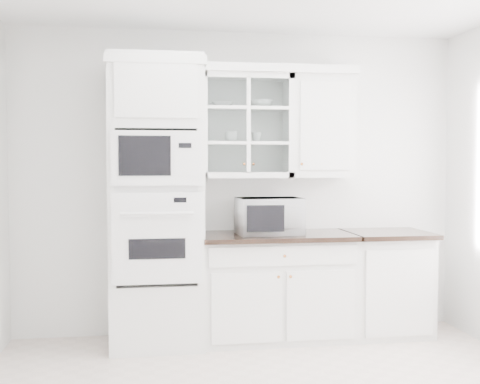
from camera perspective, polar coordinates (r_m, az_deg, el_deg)
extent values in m
cube|color=white|center=(5.43, -0.06, 0.88)|extent=(4.00, 0.02, 2.70)
cube|color=white|center=(5.06, -7.94, -0.98)|extent=(0.76, 0.65, 2.40)
cube|color=white|center=(4.75, -7.87, -4.37)|extent=(0.70, 0.03, 0.72)
cube|color=black|center=(4.74, -7.86, -5.36)|extent=(0.44, 0.01, 0.16)
cube|color=white|center=(4.72, -7.92, 3.18)|extent=(0.70, 0.03, 0.43)
cube|color=black|center=(4.70, -9.02, 3.42)|extent=(0.40, 0.01, 0.31)
cube|color=white|center=(5.30, 3.45, -9.08)|extent=(1.30, 0.60, 0.88)
cube|color=black|center=(5.20, 3.55, -4.19)|extent=(1.32, 0.67, 0.04)
cube|color=white|center=(5.60, 13.62, -8.53)|extent=(0.70, 0.60, 0.88)
cube|color=black|center=(5.49, 13.82, -3.88)|extent=(0.72, 0.67, 0.04)
cube|color=white|center=(5.29, 0.52, 6.25)|extent=(0.80, 0.33, 0.90)
cube|color=white|center=(5.28, 0.52, 4.63)|extent=(0.74, 0.29, 0.02)
cube|color=white|center=(5.30, 0.52, 7.87)|extent=(0.74, 0.29, 0.02)
cube|color=white|center=(5.44, 7.60, 6.13)|extent=(0.55, 0.33, 0.90)
cube|color=white|center=(5.30, -0.58, 11.52)|extent=(2.14, 0.38, 0.07)
imported|color=white|center=(5.15, 2.73, -2.27)|extent=(0.56, 0.48, 0.31)
imported|color=white|center=(5.26, -1.67, 8.28)|extent=(0.22, 0.22, 0.05)
imported|color=white|center=(5.33, 1.98, 8.31)|extent=(0.25, 0.25, 0.07)
imported|color=white|center=(5.25, -0.81, 5.25)|extent=(0.12, 0.12, 0.09)
imported|color=white|center=(5.31, 1.58, 5.21)|extent=(0.10, 0.10, 0.09)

